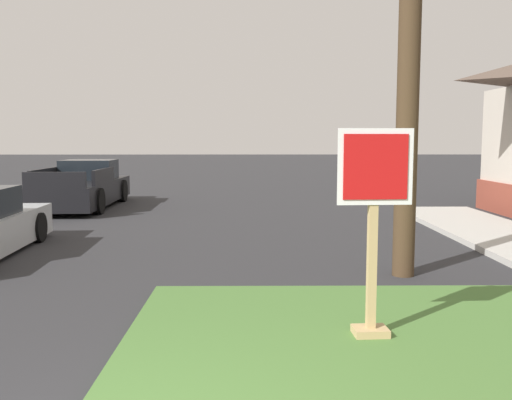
% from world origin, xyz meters
% --- Properties ---
extents(grass_corner_patch, '(5.57, 5.14, 0.08)m').
position_xyz_m(grass_corner_patch, '(2.49, 1.98, 0.04)').
color(grass_corner_patch, '#477033').
rests_on(grass_corner_patch, ground).
extents(stop_sign, '(0.78, 0.30, 2.17)m').
position_xyz_m(stop_sign, '(2.30, 2.53, 1.16)').
color(stop_sign, tan).
rests_on(stop_sign, grass_corner_patch).
extents(manhole_cover, '(0.70, 0.70, 0.02)m').
position_xyz_m(manhole_cover, '(0.54, 3.34, 0.01)').
color(manhole_cover, black).
rests_on(manhole_cover, ground).
extents(pickup_truck_black, '(2.08, 5.58, 1.48)m').
position_xyz_m(pickup_truck_black, '(-4.27, 14.59, 0.62)').
color(pickup_truck_black, black).
rests_on(pickup_truck_black, ground).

